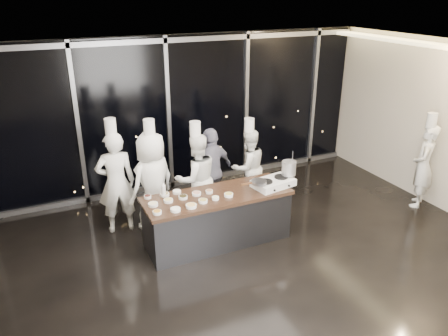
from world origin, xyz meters
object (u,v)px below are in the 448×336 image
object	(u,v)px
frying_pan	(258,182)
guest	(212,171)
stock_pot	(289,168)
demo_counter	(217,218)
chef_far_left	(116,182)
chef_left	(153,182)
chef_center	(197,178)
chef_right	(248,167)
stove	(273,183)
chef_side	(423,165)

from	to	relation	value
frying_pan	guest	world-z (taller)	guest
stock_pot	demo_counter	bearing A→B (deg)	177.36
frying_pan	chef_far_left	xyz separation A→B (m)	(-2.10, 1.27, -0.12)
chef_left	guest	world-z (taller)	chef_left
demo_counter	chef_center	distance (m)	0.94
chef_far_left	chef_right	distance (m)	2.58
stove	frying_pan	distance (m)	0.35
stove	chef_right	xyz separation A→B (m)	(0.15, 1.21, -0.18)
chef_far_left	chef_right	xyz separation A→B (m)	(2.58, -0.00, -0.16)
demo_counter	stock_pot	distance (m)	1.51
demo_counter	chef_side	distance (m)	4.24
chef_far_left	chef_center	bearing A→B (deg)	172.94
frying_pan	chef_right	world-z (taller)	chef_right
stock_pot	chef_center	xyz separation A→B (m)	(-1.36, 0.91, -0.31)
chef_center	demo_counter	bearing A→B (deg)	90.55
frying_pan	guest	distance (m)	1.27
demo_counter	stove	bearing A→B (deg)	-6.15
stove	frying_pan	xyz separation A→B (m)	(-0.33, -0.06, 0.10)
guest	chef_side	xyz separation A→B (m)	(3.86, -1.43, 0.01)
demo_counter	guest	world-z (taller)	guest
chef_right	stock_pot	bearing A→B (deg)	93.21
guest	demo_counter	bearing A→B (deg)	47.17
demo_counter	chef_center	world-z (taller)	chef_center
frying_pan	chef_far_left	distance (m)	2.46
stove	chef_far_left	bearing A→B (deg)	143.67
demo_counter	chef_center	xyz separation A→B (m)	(-0.04, 0.85, 0.40)
guest	stove	bearing A→B (deg)	95.48
stove	guest	distance (m)	1.32
chef_side	stock_pot	bearing A→B (deg)	-44.36
chef_center	stove	bearing A→B (deg)	135.30
stove	stock_pot	world-z (taller)	stock_pot
demo_counter	guest	xyz separation A→B (m)	(0.34, 1.03, 0.40)
stock_pot	chef_right	size ratio (longest dim) A/B	0.14
stove	chef_far_left	world-z (taller)	chef_far_left
frying_pan	chef_far_left	size ratio (longest dim) A/B	0.23
demo_counter	chef_right	distance (m)	1.62
chef_far_left	chef_left	bearing A→B (deg)	164.44
chef_right	chef_side	world-z (taller)	chef_side
chef_left	guest	distance (m)	1.19
guest	frying_pan	bearing A→B (deg)	80.84
stock_pot	chef_far_left	distance (m)	3.00
guest	chef_right	distance (m)	0.81
chef_far_left	chef_right	bearing A→B (deg)	-176.86
frying_pan	chef_side	distance (m)	3.54
stove	chef_side	xyz separation A→B (m)	(3.20, -0.29, -0.11)
demo_counter	guest	distance (m)	1.16
stock_pot	chef_left	bearing A→B (deg)	155.97
chef_center	guest	bearing A→B (deg)	-156.40
stock_pot	chef_side	bearing A→B (deg)	-6.73
chef_far_left	chef_left	world-z (taller)	chef_far_left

